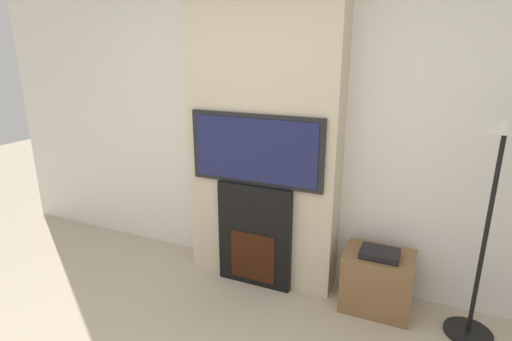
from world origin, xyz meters
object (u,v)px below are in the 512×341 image
Objects in this scene: television at (256,150)px; media_stand at (377,280)px; fireplace at (256,235)px; floor_lamp at (489,217)px.

television is 1.38m from media_stand.
media_stand is at bearing 2.41° from television.
fireplace is 1.72m from floor_lamp.
television is 0.72× the size of floor_lamp.
fireplace is 1.74× the size of media_stand.
fireplace is 0.80× the size of television.
fireplace is 0.57× the size of floor_lamp.
floor_lamp is (1.66, -0.01, -0.28)m from television.
television reaches higher than media_stand.
floor_lamp is at bearing -0.34° from fireplace.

